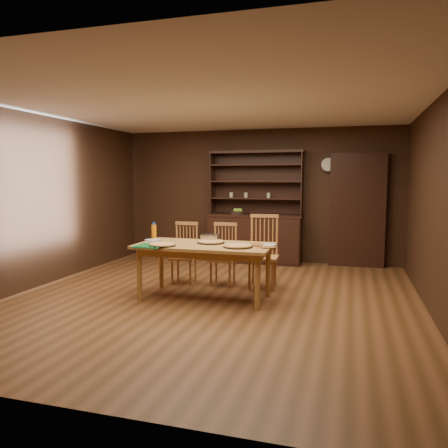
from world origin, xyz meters
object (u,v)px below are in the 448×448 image
(dining_table, at_px, (205,250))
(chair_center, at_px, (224,252))
(china_hutch, at_px, (255,232))
(chair_left, at_px, (185,251))
(juice_bottle, at_px, (154,231))
(chair_right, at_px, (263,249))

(dining_table, distance_m, chair_center, 0.88)
(china_hutch, distance_m, dining_table, 2.74)
(chair_left, bearing_deg, juice_bottle, -125.87)
(china_hutch, relative_size, juice_bottle, 9.20)
(chair_left, xyz_separation_m, chair_right, (1.25, 0.03, 0.08))
(chair_left, xyz_separation_m, juice_bottle, (-0.31, -0.48, 0.36))
(juice_bottle, bearing_deg, dining_table, -20.70)
(china_hutch, height_order, chair_left, china_hutch)
(china_hutch, height_order, juice_bottle, china_hutch)
(china_hutch, height_order, chair_right, china_hutch)
(china_hutch, height_order, dining_table, china_hutch)
(juice_bottle, bearing_deg, chair_center, 28.79)
(chair_right, bearing_deg, dining_table, -130.49)
(chair_right, height_order, juice_bottle, chair_right)
(chair_center, bearing_deg, chair_left, -177.22)
(chair_left, distance_m, juice_bottle, 0.67)
(china_hutch, height_order, chair_center, china_hutch)
(china_hutch, xyz_separation_m, chair_center, (-0.08, -1.88, -0.09))
(chair_left, relative_size, juice_bottle, 4.02)
(china_hutch, relative_size, dining_table, 1.18)
(china_hutch, bearing_deg, chair_right, -73.98)
(chair_left, height_order, chair_right, chair_right)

